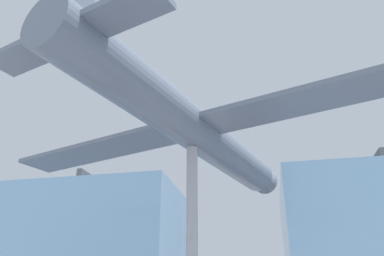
{
  "coord_description": "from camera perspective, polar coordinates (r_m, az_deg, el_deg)",
  "views": [
    {
      "loc": [
        2.68,
        -13.14,
        1.48
      ],
      "look_at": [
        0.0,
        0.0,
        7.7
      ],
      "focal_mm": 35.0,
      "sensor_mm": 36.0,
      "label": 1
    }
  ],
  "objects": [
    {
      "name": "suspended_airplane",
      "position": [
        14.95,
        0.41,
        -0.26
      ],
      "size": [
        18.1,
        15.89,
        2.74
      ],
      "rotation": [
        0.0,
        0.0,
        -0.32
      ],
      "color": "#4C5666",
      "rests_on": "support_pylon_central"
    },
    {
      "name": "glass_pavilion_right",
      "position": [
        27.85,
        26.63,
        -16.25
      ],
      "size": [
        11.58,
        10.86,
        9.53
      ],
      "color": "slate",
      "rests_on": "ground_plane"
    },
    {
      "name": "glass_pavilion_left",
      "position": [
        29.61,
        -13.36,
        -18.47
      ],
      "size": [
        11.58,
        10.86,
        9.53
      ],
      "color": "slate",
      "rests_on": "ground_plane"
    },
    {
      "name": "support_pylon_central",
      "position": [
        13.55,
        -0.0,
        -16.6
      ],
      "size": [
        0.42,
        0.42,
        6.87
      ],
      "color": "#999EA3",
      "rests_on": "ground_plane"
    }
  ]
}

